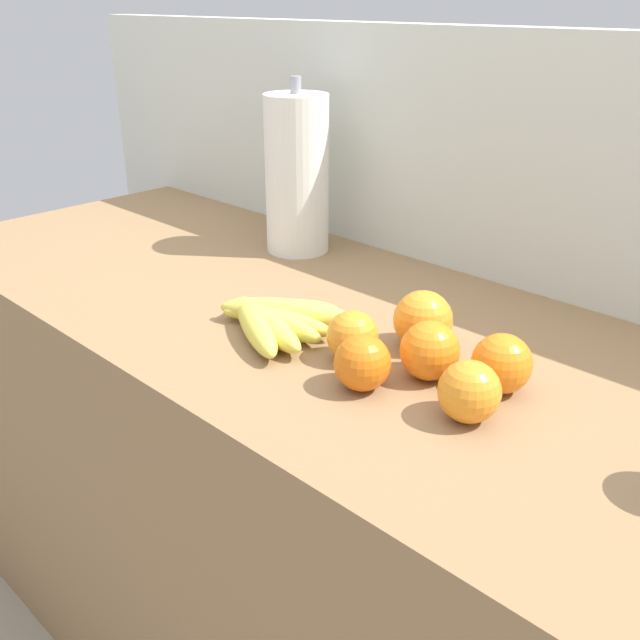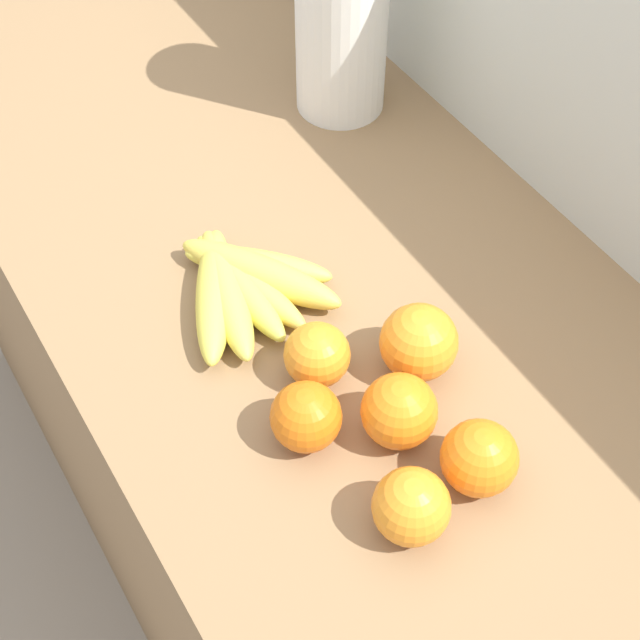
# 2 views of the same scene
# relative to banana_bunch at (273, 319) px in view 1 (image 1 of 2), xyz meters

# --- Properties ---
(counter) EXTENTS (1.74, 0.62, 0.89)m
(counter) POSITION_rel_banana_bunch_xyz_m (0.02, 0.09, -0.46)
(counter) COLOR olive
(counter) RESTS_ON ground
(wall_back) EXTENTS (2.14, 0.06, 1.30)m
(wall_back) POSITION_rel_banana_bunch_xyz_m (0.02, 0.43, -0.26)
(wall_back) COLOR silver
(wall_back) RESTS_ON ground
(banana_bunch) EXTENTS (0.21, 0.21, 0.04)m
(banana_bunch) POSITION_rel_banana_bunch_xyz_m (0.00, 0.00, 0.00)
(banana_bunch) COLOR #E5D54C
(banana_bunch) RESTS_ON counter
(orange_far_right) EXTENTS (0.08, 0.08, 0.08)m
(orange_far_right) POSITION_rel_banana_bunch_xyz_m (0.25, 0.05, 0.02)
(orange_far_right) COLOR orange
(orange_far_right) RESTS_ON counter
(orange_center) EXTENTS (0.07, 0.07, 0.07)m
(orange_center) POSITION_rel_banana_bunch_xyz_m (0.14, 0.01, 0.02)
(orange_center) COLOR orange
(orange_center) RESTS_ON counter
(orange_right) EXTENTS (0.07, 0.07, 0.07)m
(orange_right) POSITION_rel_banana_bunch_xyz_m (0.20, -0.04, 0.02)
(orange_right) COLOR orange
(orange_right) RESTS_ON counter
(orange_back_right) EXTENTS (0.08, 0.08, 0.08)m
(orange_back_right) POSITION_rel_banana_bunch_xyz_m (0.33, 0.08, 0.02)
(orange_back_right) COLOR orange
(orange_back_right) RESTS_ON counter
(orange_front) EXTENTS (0.08, 0.08, 0.08)m
(orange_front) POSITION_rel_banana_bunch_xyz_m (0.19, 0.11, 0.02)
(orange_front) COLOR orange
(orange_front) RESTS_ON counter
(orange_back_left) EXTENTS (0.07, 0.07, 0.07)m
(orange_back_left) POSITION_rel_banana_bunch_xyz_m (0.34, -0.00, 0.02)
(orange_back_left) COLOR orange
(orange_back_left) RESTS_ON counter
(paper_towel_roll) EXTENTS (0.12, 0.12, 0.32)m
(paper_towel_roll) POSITION_rel_banana_bunch_xyz_m (-0.24, 0.29, 0.13)
(paper_towel_roll) COLOR white
(paper_towel_roll) RESTS_ON counter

